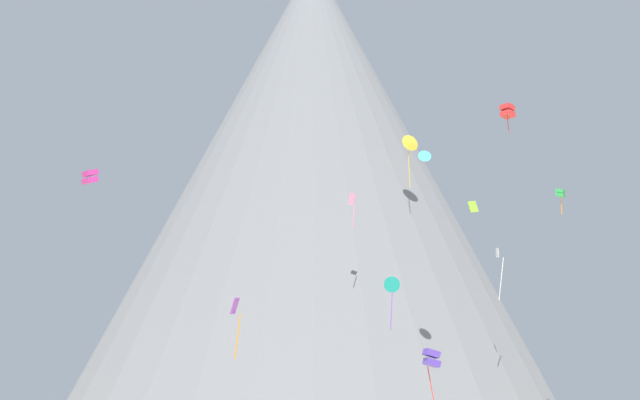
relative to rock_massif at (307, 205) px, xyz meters
The scene contains 15 objects.
rock_massif is the anchor object (origin of this frame).
kite_green_mid 36.33m from the rock_massif, 50.93° to the right, with size 1.14×1.12×2.67m.
kite_indigo_low 43.91m from the rock_massif, 80.85° to the right, with size 1.39×1.30×5.18m.
kite_rainbow_mid 20.56m from the rock_massif, 84.56° to the right, with size 0.71×0.49×5.74m.
kite_yellow_low 29.67m from the rock_massif, 136.95° to the right, with size 1.08×0.69×4.81m.
kite_blue_low 25.50m from the rock_massif, 48.47° to the right, with size 1.45×0.87×5.13m.
kite_magenta_mid 54.47m from the rock_massif, 113.00° to the right, with size 1.24×1.23×1.14m.
kite_violet_low 56.36m from the rock_massif, 101.70° to the right, with size 0.75×1.25×4.03m.
kite_teal_low 42.41m from the rock_massif, 86.36° to the right, with size 1.44×0.89×4.43m.
kite_red_high 28.61m from the rock_massif, 35.78° to the right, with size 1.91×1.89×3.51m.
kite_pink_mid 27.42m from the rock_massif, 86.97° to the right, with size 0.63×0.47×3.80m.
kite_lime_mid 39.21m from the rock_massif, 74.03° to the right, with size 1.10×0.54×1.17m.
kite_gold_high 21.14m from the rock_massif, 62.79° to the right, with size 2.07×1.15×6.31m.
kite_white_mid 32.74m from the rock_massif, 57.09° to the right, with size 0.69×0.69×5.33m.
kite_cyan_mid 34.01m from the rock_massif, 77.65° to the right, with size 1.28×0.82×1.26m.
Camera 1 is at (-10.70, -35.88, 4.22)m, focal length 47.53 mm.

